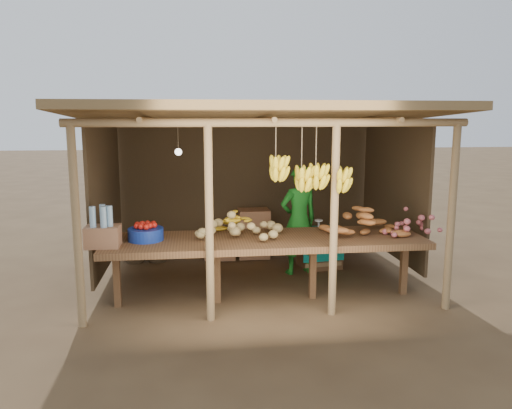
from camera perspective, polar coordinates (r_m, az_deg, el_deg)
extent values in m
plane|color=brown|center=(7.26, 0.00, -8.20)|extent=(60.00, 60.00, 0.00)
cylinder|color=#98774E|center=(5.61, -19.81, -2.56)|extent=(0.09, 0.09, 2.20)
cylinder|color=#98774E|center=(6.21, 21.43, -1.49)|extent=(0.09, 0.09, 2.20)
cylinder|color=#98774E|center=(8.52, -15.46, 1.75)|extent=(0.09, 0.09, 2.20)
cylinder|color=#98774E|center=(8.93, 12.29, 2.24)|extent=(0.09, 0.09, 2.20)
cylinder|color=#98774E|center=(5.47, -5.35, -2.31)|extent=(0.09, 0.09, 2.20)
cylinder|color=#98774E|center=(5.68, 8.91, -1.93)|extent=(0.09, 0.09, 2.20)
cylinder|color=#98774E|center=(5.41, 1.98, 9.33)|extent=(4.40, 0.09, 0.09)
cylinder|color=#98774E|center=(8.39, -1.28, 9.52)|extent=(4.40, 0.09, 0.09)
cube|color=olive|center=(6.90, 0.00, 10.20)|extent=(4.70, 3.50, 0.28)
cube|color=#483621|center=(8.43, -1.24, 2.78)|extent=(4.20, 0.04, 1.98)
cube|color=#483621|center=(7.23, -16.80, 1.17)|extent=(0.04, 2.40, 1.98)
cube|color=#483621|center=(7.70, 15.36, 1.75)|extent=(0.04, 2.40, 1.98)
cube|color=brown|center=(6.14, 1.10, -4.18)|extent=(3.90, 1.05, 0.08)
cube|color=brown|center=(6.26, -15.61, -8.07)|extent=(0.08, 0.08, 0.72)
cube|color=brown|center=(6.20, -4.47, -7.92)|extent=(0.08, 0.08, 0.72)
cube|color=brown|center=(6.36, 6.49, -7.49)|extent=(0.08, 0.08, 0.72)
cube|color=brown|center=(6.73, 16.54, -6.85)|extent=(0.08, 0.08, 0.72)
cylinder|color=navy|center=(6.13, -12.49, -3.33)|extent=(0.42, 0.42, 0.15)
cube|color=#946242|center=(5.95, -17.09, -3.50)|extent=(0.38, 0.30, 0.24)
imported|color=#176B1B|center=(7.24, 4.91, -1.81)|extent=(0.65, 0.52, 1.58)
cube|color=brown|center=(7.70, 7.26, -5.16)|extent=(0.63, 0.56, 0.53)
cube|color=#0C8D81|center=(7.63, 7.30, -3.04)|extent=(0.70, 0.63, 0.05)
cube|color=#946242|center=(8.11, -0.25, -4.67)|extent=(0.51, 0.42, 0.39)
cube|color=#946242|center=(8.02, -0.25, -1.95)|extent=(0.51, 0.42, 0.39)
cube|color=#946242|center=(8.06, -4.07, -4.77)|extent=(0.51, 0.42, 0.39)
ellipsoid|color=#483621|center=(8.11, -13.68, -4.89)|extent=(0.38, 0.38, 0.52)
ellipsoid|color=#483621|center=(8.07, -11.23, -4.86)|extent=(0.38, 0.38, 0.52)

